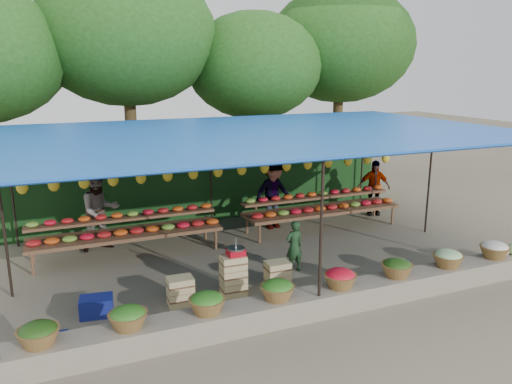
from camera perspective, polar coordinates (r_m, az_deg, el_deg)
name	(u,v)px	position (r m, az deg, el deg)	size (l,w,h in m)	color
ground	(253,259)	(11.11, -0.39, -7.65)	(60.00, 60.00, 0.00)	#665C4B
stone_curb	(314,303)	(8.76, 6.67, -12.48)	(10.60, 0.55, 0.40)	#6B6756
stall_canopy	(251,138)	(10.48, -0.54, 6.23)	(10.80, 6.60, 2.82)	black
produce_baskets	(310,284)	(8.56, 6.14, -10.43)	(8.98, 0.58, 0.34)	brown
netting_backdrop	(208,176)	(13.59, -5.49, 1.83)	(10.60, 0.06, 2.50)	#1D4518
tree_row	(193,48)	(16.26, -7.27, 16.00)	(16.51, 5.50, 7.12)	#3A2A15
fruit_table_left	(126,229)	(11.53, -14.58, -4.09)	(4.21, 0.95, 0.93)	#4F311F
fruit_table_right	(321,206)	(13.13, 7.49, -1.55)	(4.21, 0.95, 0.93)	#4F311F
crate_counter	(232,279)	(9.33, -2.76, -9.95)	(2.36, 0.35, 0.77)	tan
weighing_scale	(236,251)	(9.15, -2.31, -6.77)	(0.32, 0.32, 0.34)	red
vendor_seated	(294,246)	(10.31, 4.38, -6.20)	(0.40, 0.26, 1.09)	#19381C
customer_left	(100,211)	(11.92, -17.42, -2.09)	(0.90, 0.70, 1.85)	slate
customer_mid	(274,194)	(12.96, 2.03, -0.18)	(1.20, 0.69, 1.86)	slate
customer_right	(374,188)	(14.59, 13.30, 0.49)	(0.93, 0.39, 1.58)	slate
blue_crate_front	(51,346)	(8.19, -22.39, -15.97)	(0.49, 0.35, 0.29)	navy
blue_crate_back	(97,306)	(9.09, -17.77, -12.34)	(0.54, 0.39, 0.33)	navy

